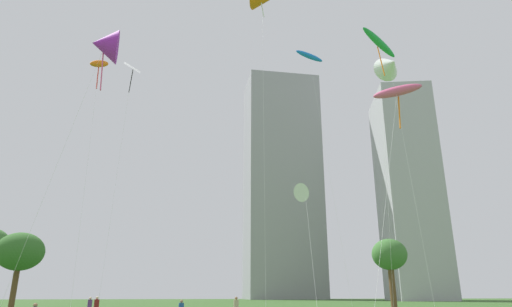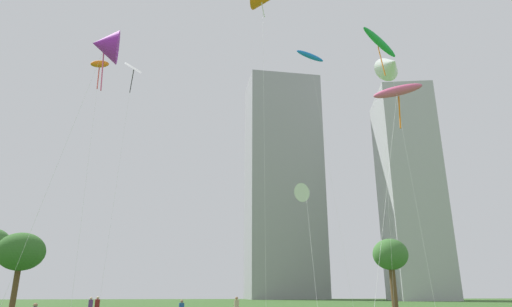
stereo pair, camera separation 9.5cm
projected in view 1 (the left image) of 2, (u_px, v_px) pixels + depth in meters
The scene contains 15 objects.
person_standing_0 at pixel (90, 306), 37.23m from camera, with size 0.37×0.37×1.67m.
person_standing_2 at pixel (236, 307), 32.83m from camera, with size 0.38×0.38×1.73m.
person_standing_3 at pixel (96, 306), 34.61m from camera, with size 0.39×0.39×1.73m.
kite_flying_0 at pixel (390, 66), 43.88m from camera, with size 3.61×8.01×25.41m.
kite_flying_1 at pixel (105, 45), 34.79m from camera, with size 3.98×7.00×22.49m.
kite_flying_2 at pixel (379, 43), 41.91m from camera, with size 4.66×3.59×26.23m.
kite_flying_4 at pixel (305, 192), 41.65m from camera, with size 3.51×11.79×12.38m.
kite_flying_5 at pixel (309, 56), 59.04m from camera, with size 4.25×4.91×33.99m.
kite_flying_6 at pixel (99, 64), 43.17m from camera, with size 3.67×11.59×24.74m.
kite_flying_7 at pixel (397, 92), 30.59m from camera, with size 8.07×8.83×16.05m.
kite_flying_8 at pixel (132, 69), 59.55m from camera, with size 3.41×9.05×32.90m.
park_tree_0 at pixel (20, 252), 35.91m from camera, with size 3.82×3.82×6.86m.
park_tree_2 at pixel (390, 256), 48.90m from camera, with size 3.92×3.92×7.92m.
distant_highrise_0 at pixel (408, 191), 126.19m from camera, with size 14.52×21.30×60.68m, color #A8A8AD.
distant_highrise_1 at pixel (282, 183), 155.78m from camera, with size 25.73×18.84×79.63m, color #939399.
Camera 1 is at (-5.15, -17.97, 2.00)m, focal length 30.26 mm.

